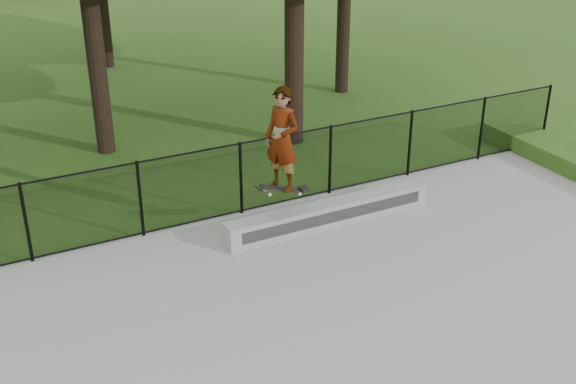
{
  "coord_description": "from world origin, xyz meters",
  "views": [
    {
      "loc": [
        -5.04,
        -5.79,
        6.53
      ],
      "look_at": [
        0.14,
        4.2,
        1.2
      ],
      "focal_mm": 45.0,
      "sensor_mm": 36.0,
      "label": 1
    }
  ],
  "objects": [
    {
      "name": "chainlink_fence",
      "position": [
        0.0,
        5.9,
        0.81
      ],
      "size": [
        16.06,
        0.06,
        1.5
      ],
      "color": "black",
      "rests_on": "concrete_slab"
    },
    {
      "name": "skater_airborne",
      "position": [
        0.24,
        4.6,
        1.99
      ],
      "size": [
        0.81,
        0.8,
        2.07
      ],
      "color": "black",
      "rests_on": "ground"
    },
    {
      "name": "grind_ledge",
      "position": [
        1.3,
        4.7,
        0.29
      ],
      "size": [
        4.27,
        0.4,
        0.45
      ],
      "primitive_type": "cube",
      "color": "#9C9C97",
      "rests_on": "concrete_slab"
    }
  ]
}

